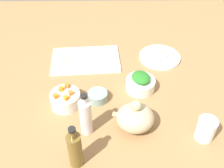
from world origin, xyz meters
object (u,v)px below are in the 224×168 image
at_px(plate_tofu, 160,57).
at_px(bottle_0, 75,149).
at_px(bowl_carrots, 65,99).
at_px(drinking_glass_0, 206,129).
at_px(bowl_greens, 140,84).
at_px(teapot, 135,117).
at_px(bowl_small_side, 98,96).
at_px(cutting_board, 86,60).
at_px(bottle_1, 86,117).

relative_size(plate_tofu, bottle_0, 1.12).
distance_m(bowl_carrots, drinking_glass_0, 0.58).
bearing_deg(bowl_greens, teapot, 79.23).
xyz_separation_m(bowl_small_side, drinking_glass_0, (-0.41, 0.21, 0.03)).
bearing_deg(plate_tofu, bowl_greens, 62.19).
bearing_deg(drinking_glass_0, cutting_board, -45.40).
bearing_deg(bottle_1, bowl_small_side, -102.42).
relative_size(bowl_small_side, bottle_1, 0.43).
height_order(plate_tofu, drinking_glass_0, drinking_glass_0).
height_order(plate_tofu, bowl_small_side, bowl_small_side).
xyz_separation_m(bowl_greens, drinking_glass_0, (-0.22, 0.28, 0.02)).
bearing_deg(teapot, bowl_greens, -100.77).
relative_size(bowl_carrots, bottle_1, 0.65).
relative_size(cutting_board, teapot, 2.12).
relative_size(bowl_small_side, drinking_glass_0, 0.91).
bearing_deg(teapot, bowl_small_side, -45.38).
xyz_separation_m(cutting_board, drinking_glass_0, (-0.49, 0.49, 0.04)).
distance_m(teapot, drinking_glass_0, 0.27).
bearing_deg(plate_tofu, teapot, 69.98).
bearing_deg(bottle_1, plate_tofu, -126.63).
distance_m(bowl_small_side, bottle_1, 0.19).
relative_size(cutting_board, bowl_greens, 2.62).
distance_m(bottle_0, bottle_1, 0.14).
height_order(bowl_greens, bottle_1, bottle_1).
distance_m(cutting_board, bowl_small_side, 0.30).
bearing_deg(bottle_1, bowl_greens, -133.69).
relative_size(bowl_greens, bowl_small_side, 1.54).
relative_size(bottle_1, drinking_glass_0, 2.10).
distance_m(cutting_board, plate_tofu, 0.39).
bearing_deg(bottle_1, bottle_0, 78.87).
bearing_deg(bowl_carrots, cutting_board, -101.80).
height_order(cutting_board, bowl_small_side, bowl_small_side).
distance_m(bowl_carrots, bottle_1, 0.18).
height_order(teapot, drinking_glass_0, teapot).
height_order(bowl_carrots, bowl_small_side, bowl_carrots).
distance_m(plate_tofu, bottle_0, 0.73).
distance_m(bottle_1, drinking_glass_0, 0.45).
bearing_deg(drinking_glass_0, bowl_small_side, -26.44).
distance_m(bowl_small_side, bottle_0, 0.33).
bearing_deg(bowl_small_side, bowl_carrots, 11.73).
height_order(teapot, bottle_0, bottle_0).
xyz_separation_m(bowl_carrots, bowl_small_side, (-0.14, -0.03, -0.01)).
relative_size(bowl_greens, bowl_carrots, 1.04).
height_order(bowl_greens, bowl_carrots, bowl_carrots).
relative_size(plate_tofu, bottle_1, 1.09).
relative_size(bowl_carrots, drinking_glass_0, 1.36).
xyz_separation_m(bowl_greens, teapot, (0.04, 0.22, 0.03)).
distance_m(bowl_greens, bowl_small_side, 0.20).
bearing_deg(bowl_small_side, bottle_1, 77.58).
bearing_deg(plate_tofu, bottle_1, 53.37).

